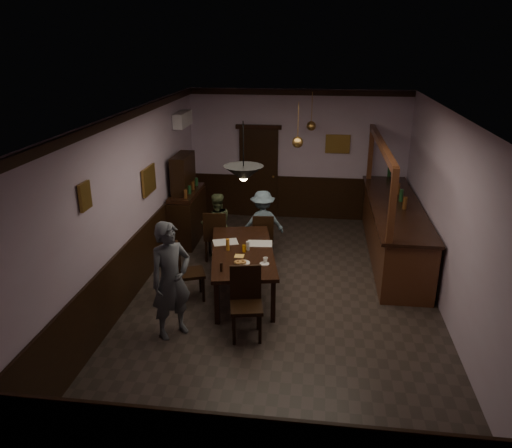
% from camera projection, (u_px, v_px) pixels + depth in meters
% --- Properties ---
extents(room, '(5.01, 8.01, 3.01)m').
position_uv_depth(room, '(285.00, 212.00, 7.80)').
color(room, '#2D2621').
rests_on(room, ground).
extents(dining_table, '(1.40, 2.35, 0.75)m').
position_uv_depth(dining_table, '(243.00, 254.00, 8.28)').
color(dining_table, black).
rests_on(dining_table, ground).
extents(chair_far_left, '(0.45, 0.45, 1.00)m').
position_uv_depth(chair_far_left, '(216.00, 234.00, 9.49)').
color(chair_far_left, black).
rests_on(chair_far_left, ground).
extents(chair_far_right, '(0.43, 0.43, 0.92)m').
position_uv_depth(chair_far_right, '(263.00, 235.00, 9.56)').
color(chair_far_right, black).
rests_on(chair_far_right, ground).
extents(chair_near, '(0.53, 0.53, 1.04)m').
position_uv_depth(chair_near, '(246.00, 299.00, 7.09)').
color(chair_near, black).
rests_on(chair_near, ground).
extents(chair_side, '(0.55, 0.55, 0.97)m').
position_uv_depth(chair_side, '(186.00, 269.00, 8.08)').
color(chair_side, black).
rests_on(chair_side, ground).
extents(person_standing, '(0.73, 0.74, 1.73)m').
position_uv_depth(person_standing, '(171.00, 280.00, 6.99)').
color(person_standing, '#4D5158').
rests_on(person_standing, ground).
extents(person_seated_left, '(0.75, 0.68, 1.27)m').
position_uv_depth(person_seated_left, '(217.00, 225.00, 9.72)').
color(person_seated_left, '#4A5734').
rests_on(person_seated_left, ground).
extents(person_seated_right, '(0.94, 0.69, 1.30)m').
position_uv_depth(person_seated_right, '(263.00, 223.00, 9.77)').
color(person_seated_right, slate).
rests_on(person_seated_right, ground).
extents(newspaper_left, '(0.49, 0.42, 0.01)m').
position_uv_depth(newspaper_left, '(225.00, 242.00, 8.57)').
color(newspaper_left, silver).
rests_on(newspaper_left, dining_table).
extents(newspaper_right, '(0.44, 0.33, 0.01)m').
position_uv_depth(newspaper_right, '(260.00, 244.00, 8.52)').
color(newspaper_right, silver).
rests_on(newspaper_right, dining_table).
extents(napkin, '(0.18, 0.18, 0.00)m').
position_uv_depth(napkin, '(239.00, 256.00, 8.03)').
color(napkin, '#F8C05B').
rests_on(napkin, dining_table).
extents(saucer, '(0.15, 0.15, 0.01)m').
position_uv_depth(saucer, '(264.00, 264.00, 7.75)').
color(saucer, white).
rests_on(saucer, dining_table).
extents(coffee_cup, '(0.09, 0.09, 0.07)m').
position_uv_depth(coffee_cup, '(265.00, 260.00, 7.78)').
color(coffee_cup, white).
rests_on(coffee_cup, saucer).
extents(pastry_plate, '(0.22, 0.22, 0.01)m').
position_uv_depth(pastry_plate, '(243.00, 263.00, 7.77)').
color(pastry_plate, white).
rests_on(pastry_plate, dining_table).
extents(pastry_ring_a, '(0.13, 0.13, 0.04)m').
position_uv_depth(pastry_ring_a, '(238.00, 262.00, 7.73)').
color(pastry_ring_a, '#C68C47').
rests_on(pastry_ring_a, pastry_plate).
extents(pastry_ring_b, '(0.13, 0.13, 0.04)m').
position_uv_depth(pastry_ring_b, '(242.00, 262.00, 7.74)').
color(pastry_ring_b, '#C68C47').
rests_on(pastry_ring_b, pastry_plate).
extents(soda_can, '(0.07, 0.07, 0.12)m').
position_uv_depth(soda_can, '(244.00, 248.00, 8.18)').
color(soda_can, '#FEAA15').
rests_on(soda_can, dining_table).
extents(beer_glass, '(0.06, 0.06, 0.20)m').
position_uv_depth(beer_glass, '(228.00, 245.00, 8.23)').
color(beer_glass, '#BF721E').
rests_on(beer_glass, dining_table).
extents(water_glass, '(0.06, 0.06, 0.15)m').
position_uv_depth(water_glass, '(248.00, 246.00, 8.24)').
color(water_glass, silver).
rests_on(water_glass, dining_table).
extents(pepper_mill, '(0.04, 0.04, 0.14)m').
position_uv_depth(pepper_mill, '(221.00, 267.00, 7.49)').
color(pepper_mill, black).
rests_on(pepper_mill, dining_table).
extents(sideboard, '(0.50, 1.39, 1.84)m').
position_uv_depth(sideboard, '(187.00, 207.00, 10.43)').
color(sideboard, black).
rests_on(sideboard, ground).
extents(bar_counter, '(0.94, 4.06, 2.28)m').
position_uv_depth(bar_counter, '(394.00, 229.00, 9.66)').
color(bar_counter, '#451F12').
rests_on(bar_counter, ground).
extents(door_back, '(0.90, 0.06, 2.10)m').
position_uv_depth(door_back, '(259.00, 174.00, 11.73)').
color(door_back, black).
rests_on(door_back, ground).
extents(ac_unit, '(0.20, 0.85, 0.30)m').
position_uv_depth(ac_unit, '(183.00, 119.00, 10.44)').
color(ac_unit, white).
rests_on(ac_unit, ground).
extents(picture_left_small, '(0.04, 0.28, 0.36)m').
position_uv_depth(picture_left_small, '(85.00, 196.00, 6.38)').
color(picture_left_small, olive).
rests_on(picture_left_small, ground).
extents(picture_left_large, '(0.04, 0.62, 0.48)m').
position_uv_depth(picture_left_large, '(149.00, 180.00, 8.77)').
color(picture_left_large, olive).
rests_on(picture_left_large, ground).
extents(picture_back, '(0.55, 0.04, 0.42)m').
position_uv_depth(picture_back, '(338.00, 144.00, 11.27)').
color(picture_back, olive).
rests_on(picture_back, ground).
extents(pendant_iron, '(0.56, 0.56, 0.84)m').
position_uv_depth(pendant_iron, '(244.00, 174.00, 6.98)').
color(pendant_iron, black).
rests_on(pendant_iron, ground).
extents(pendant_brass_mid, '(0.20, 0.20, 0.81)m').
position_uv_depth(pendant_brass_mid, '(298.00, 142.00, 8.92)').
color(pendant_brass_mid, '#BF8C3F').
rests_on(pendant_brass_mid, ground).
extents(pendant_brass_far, '(0.20, 0.20, 0.81)m').
position_uv_depth(pendant_brass_far, '(311.00, 126.00, 10.56)').
color(pendant_brass_far, '#BF8C3F').
rests_on(pendant_brass_far, ground).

